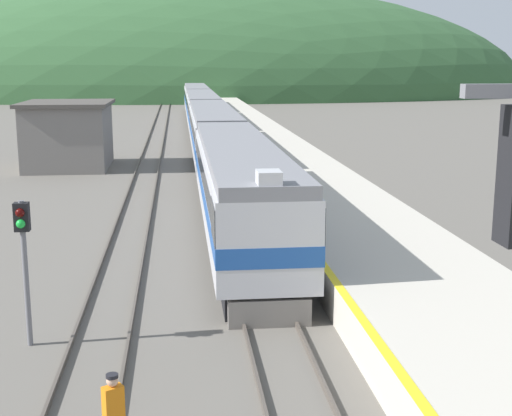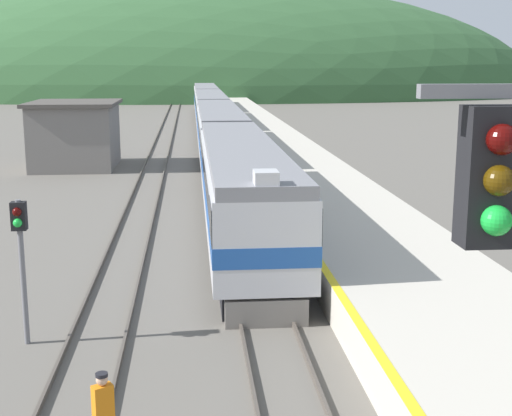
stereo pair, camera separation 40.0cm
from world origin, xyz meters
The scene contains 11 objects.
track_main centered at (0.00, 70.00, 0.08)m, with size 1.52×180.00×0.16m.
track_siding centered at (-4.46, 70.00, 0.08)m, with size 1.52×180.00×0.16m.
platform centered at (4.45, 50.00, 0.56)m, with size 5.42×140.00×1.13m.
distant_hills centered at (0.00, 145.67, 0.00)m, with size 142.80×64.26×45.47m.
station_shed centered at (-9.71, 45.25, 2.23)m, with size 5.74×7.09×4.41m.
express_train_lead_car centered at (0.00, 24.30, 2.13)m, with size 2.94×19.86×4.24m.
carriage_second centered at (0.00, 45.96, 2.11)m, with size 2.93×21.24×3.88m.
carriage_third centered at (0.00, 68.08, 2.11)m, with size 2.93×21.24×3.88m.
carriage_fourth centered at (0.00, 90.20, 2.11)m, with size 2.93×21.24×3.88m.
signal_post_siding centered at (-6.22, 14.12, 2.69)m, with size 0.36×0.42×3.75m.
track_worker centered at (-3.62, 8.58, 0.92)m, with size 0.42×0.37×1.63m.
Camera 2 is at (-1.94, -3.45, 7.10)m, focal length 50.00 mm.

